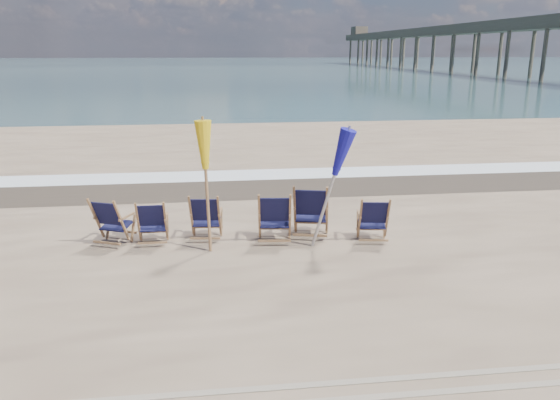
% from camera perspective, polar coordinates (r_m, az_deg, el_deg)
% --- Properties ---
extents(ocean, '(400.00, 400.00, 0.00)m').
position_cam_1_polar(ocean, '(135.39, -6.86, 13.85)').
color(ocean, '#395A5E').
rests_on(ocean, ground).
extents(surf_foam, '(200.00, 1.40, 0.01)m').
position_cam_1_polar(surf_foam, '(16.08, -2.72, 2.67)').
color(surf_foam, silver).
rests_on(surf_foam, ground).
extents(wet_sand_strip, '(200.00, 2.60, 0.00)m').
position_cam_1_polar(wet_sand_strip, '(14.63, -2.25, 1.37)').
color(wet_sand_strip, '#42362A').
rests_on(wet_sand_strip, ground).
extents(beach_chair_0, '(0.83, 0.87, 0.95)m').
position_cam_1_polar(beach_chair_0, '(10.47, -16.24, -2.30)').
color(beach_chair_0, '#121234').
rests_on(beach_chair_0, ground).
extents(beach_chair_1, '(0.57, 0.64, 0.89)m').
position_cam_1_polar(beach_chair_1, '(10.40, -11.87, -2.29)').
color(beach_chair_1, '#121234').
rests_on(beach_chair_1, ground).
extents(beach_chair_2, '(0.68, 0.75, 0.95)m').
position_cam_1_polar(beach_chair_2, '(10.44, -6.36, -1.82)').
color(beach_chair_2, '#121234').
rests_on(beach_chair_2, ground).
extents(beach_chair_3, '(0.74, 0.81, 1.03)m').
position_cam_1_polar(beach_chair_3, '(10.22, 1.05, -1.89)').
color(beach_chair_3, '#121234').
rests_on(beach_chair_3, ground).
extents(beach_chair_4, '(0.87, 0.94, 1.10)m').
position_cam_1_polar(beach_chair_4, '(10.50, 4.91, -1.25)').
color(beach_chair_4, '#121234').
rests_on(beach_chair_4, ground).
extents(beach_chair_5, '(0.69, 0.75, 0.92)m').
position_cam_1_polar(beach_chair_5, '(10.47, 11.16, -2.08)').
color(beach_chair_5, '#121234').
rests_on(beach_chair_5, ground).
extents(umbrella_yellow, '(0.30, 0.30, 2.36)m').
position_cam_1_polar(umbrella_yellow, '(9.64, -7.79, 4.94)').
color(umbrella_yellow, olive).
rests_on(umbrella_yellow, ground).
extents(umbrella_blue, '(0.30, 0.30, 2.29)m').
position_cam_1_polar(umbrella_blue, '(9.74, 5.18, 4.71)').
color(umbrella_blue, '#A5A5AD').
rests_on(umbrella_blue, ground).
extents(fishing_pier, '(4.40, 140.00, 9.30)m').
position_cam_1_polar(fishing_pier, '(90.30, 19.27, 15.33)').
color(fishing_pier, brown).
rests_on(fishing_pier, ground).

